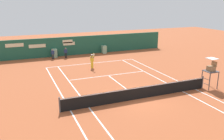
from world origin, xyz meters
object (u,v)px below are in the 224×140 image
at_px(umpire_chair, 211,69).
at_px(ball_kid_right_post, 66,52).
at_px(player_on_baseline, 92,60).
at_px(tennis_ball_mid_court, 67,75).
at_px(ball_kid_left_post, 53,53).

distance_m(umpire_chair, ball_kid_right_post, 18.07).
height_order(umpire_chair, player_on_baseline, umpire_chair).
bearing_deg(tennis_ball_mid_court, player_on_baseline, 27.48).
relative_size(umpire_chair, player_on_baseline, 1.45).
distance_m(ball_kid_left_post, tennis_ball_mid_court, 7.62).
height_order(ball_kid_right_post, tennis_ball_mid_court, ball_kid_right_post).
xyz_separation_m(umpire_chair, player_on_baseline, (-7.23, 9.76, -0.71)).
height_order(umpire_chair, ball_kid_right_post, umpire_chair).
height_order(player_on_baseline, ball_kid_left_post, player_on_baseline).
bearing_deg(tennis_ball_mid_court, umpire_chair, -38.19).
height_order(ball_kid_left_post, tennis_ball_mid_court, ball_kid_left_post).
bearing_deg(player_on_baseline, ball_kid_left_post, -85.67).
height_order(player_on_baseline, ball_kid_right_post, player_on_baseline).
bearing_deg(ball_kid_right_post, umpire_chair, 130.06).
xyz_separation_m(umpire_chair, ball_kid_left_post, (-10.51, 15.72, -0.90)).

